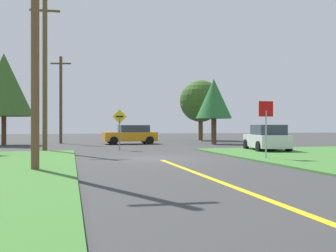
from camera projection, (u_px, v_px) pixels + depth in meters
ground_plane at (157, 158)px, 18.48m from camera, size 120.00×120.00×0.00m
lane_stripe_center at (220, 182)px, 10.72m from camera, size 0.20×14.00×0.01m
stop_sign at (266, 119)px, 17.82m from camera, size 0.71×0.07×2.69m
car_on_crossroad at (267, 138)px, 23.69m from camera, size 2.55×4.27×1.62m
car_approaching_junction at (131, 135)px, 33.18m from camera, size 4.59×2.31×1.62m
utility_pole_near at (35, 35)px, 13.22m from camera, size 1.80×0.28×9.04m
utility_pole_mid at (45, 73)px, 23.62m from camera, size 1.80×0.29×9.34m
utility_pole_far at (61, 98)px, 34.26m from camera, size 1.78×0.50×7.70m
direction_sign at (120, 125)px, 24.81m from camera, size 0.90×0.11×2.61m
oak_tree_left at (4, 85)px, 31.23m from camera, size 4.63×4.63×7.43m
pine_tree_center at (214, 99)px, 33.61m from camera, size 3.13×3.13×5.64m
oak_tree_right at (201, 101)px, 41.96m from camera, size 4.52×4.52×6.51m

